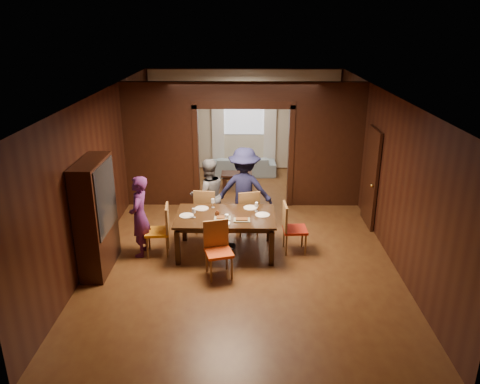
{
  "coord_description": "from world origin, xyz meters",
  "views": [
    {
      "loc": [
        0.05,
        -8.88,
        4.21
      ],
      "look_at": [
        -0.05,
        -0.4,
        1.05
      ],
      "focal_mm": 35.0,
      "sensor_mm": 36.0,
      "label": 1
    }
  ],
  "objects_px": {
    "chair_near": "(219,251)",
    "person_navy": "(244,190)",
    "sofa": "(242,165)",
    "chair_right": "(295,228)",
    "person_grey": "(208,195)",
    "dining_table": "(226,234)",
    "chair_far_r": "(247,211)",
    "chair_far_l": "(207,210)",
    "coffee_table": "(237,180)",
    "hutch": "(96,216)",
    "person_purple": "(140,216)",
    "chair_left": "(157,230)"
  },
  "relations": [
    {
      "from": "person_navy",
      "to": "coffee_table",
      "type": "bearing_deg",
      "value": -77.47
    },
    {
      "from": "sofa",
      "to": "chair_far_r",
      "type": "height_order",
      "value": "chair_far_r"
    },
    {
      "from": "dining_table",
      "to": "chair_left",
      "type": "bearing_deg",
      "value": -176.58
    },
    {
      "from": "person_purple",
      "to": "person_navy",
      "type": "bearing_deg",
      "value": 123.42
    },
    {
      "from": "chair_left",
      "to": "chair_far_l",
      "type": "xyz_separation_m",
      "value": [
        0.85,
        1.01,
        0.0
      ]
    },
    {
      "from": "dining_table",
      "to": "coffee_table",
      "type": "relative_size",
      "value": 2.31
    },
    {
      "from": "chair_left",
      "to": "chair_far_l",
      "type": "height_order",
      "value": "same"
    },
    {
      "from": "person_navy",
      "to": "hutch",
      "type": "bearing_deg",
      "value": 40.97
    },
    {
      "from": "chair_right",
      "to": "chair_near",
      "type": "relative_size",
      "value": 1.0
    },
    {
      "from": "coffee_table",
      "to": "chair_near",
      "type": "bearing_deg",
      "value": -92.78
    },
    {
      "from": "chair_right",
      "to": "person_purple",
      "type": "bearing_deg",
      "value": 89.92
    },
    {
      "from": "chair_near",
      "to": "person_navy",
      "type": "bearing_deg",
      "value": 61.07
    },
    {
      "from": "person_navy",
      "to": "dining_table",
      "type": "height_order",
      "value": "person_navy"
    },
    {
      "from": "person_grey",
      "to": "chair_right",
      "type": "relative_size",
      "value": 1.6
    },
    {
      "from": "person_grey",
      "to": "person_navy",
      "type": "xyz_separation_m",
      "value": [
        0.75,
        0.04,
        0.11
      ]
    },
    {
      "from": "person_grey",
      "to": "chair_left",
      "type": "height_order",
      "value": "person_grey"
    },
    {
      "from": "person_grey",
      "to": "hutch",
      "type": "bearing_deg",
      "value": 19.56
    },
    {
      "from": "coffee_table",
      "to": "chair_far_r",
      "type": "xyz_separation_m",
      "value": [
        0.26,
        -2.76,
        0.28
      ]
    },
    {
      "from": "person_purple",
      "to": "person_grey",
      "type": "height_order",
      "value": "person_grey"
    },
    {
      "from": "sofa",
      "to": "chair_near",
      "type": "height_order",
      "value": "chair_near"
    },
    {
      "from": "sofa",
      "to": "chair_far_r",
      "type": "bearing_deg",
      "value": 89.13
    },
    {
      "from": "chair_right",
      "to": "chair_far_l",
      "type": "relative_size",
      "value": 1.0
    },
    {
      "from": "chair_right",
      "to": "chair_far_r",
      "type": "bearing_deg",
      "value": 45.27
    },
    {
      "from": "person_grey",
      "to": "chair_near",
      "type": "relative_size",
      "value": 1.6
    },
    {
      "from": "person_purple",
      "to": "coffee_table",
      "type": "xyz_separation_m",
      "value": [
        1.72,
        3.73,
        -0.57
      ]
    },
    {
      "from": "chair_near",
      "to": "chair_left",
      "type": "bearing_deg",
      "value": 129.45
    },
    {
      "from": "sofa",
      "to": "chair_right",
      "type": "distance_m",
      "value": 4.79
    },
    {
      "from": "chair_left",
      "to": "chair_right",
      "type": "relative_size",
      "value": 1.0
    },
    {
      "from": "chair_far_l",
      "to": "hutch",
      "type": "height_order",
      "value": "hutch"
    },
    {
      "from": "sofa",
      "to": "chair_right",
      "type": "bearing_deg",
      "value": 99.82
    },
    {
      "from": "dining_table",
      "to": "chair_near",
      "type": "bearing_deg",
      "value": -95.01
    },
    {
      "from": "dining_table",
      "to": "chair_far_l",
      "type": "relative_size",
      "value": 1.91
    },
    {
      "from": "person_grey",
      "to": "chair_left",
      "type": "bearing_deg",
      "value": 28.29
    },
    {
      "from": "chair_left",
      "to": "chair_near",
      "type": "xyz_separation_m",
      "value": [
        1.2,
        -0.82,
        0.0
      ]
    },
    {
      "from": "coffee_table",
      "to": "chair_near",
      "type": "distance_m",
      "value": 4.53
    },
    {
      "from": "person_navy",
      "to": "chair_left",
      "type": "height_order",
      "value": "person_navy"
    },
    {
      "from": "person_grey",
      "to": "hutch",
      "type": "height_order",
      "value": "hutch"
    },
    {
      "from": "hutch",
      "to": "sofa",
      "type": "bearing_deg",
      "value": 65.09
    },
    {
      "from": "sofa",
      "to": "chair_far_r",
      "type": "relative_size",
      "value": 1.94
    },
    {
      "from": "coffee_table",
      "to": "chair_far_r",
      "type": "relative_size",
      "value": 0.82
    },
    {
      "from": "chair_far_r",
      "to": "sofa",
      "type": "bearing_deg",
      "value": -102.2
    },
    {
      "from": "chair_far_r",
      "to": "chair_near",
      "type": "height_order",
      "value": "same"
    },
    {
      "from": "person_navy",
      "to": "sofa",
      "type": "distance_m",
      "value": 3.74
    },
    {
      "from": "coffee_table",
      "to": "chair_far_l",
      "type": "height_order",
      "value": "chair_far_l"
    },
    {
      "from": "dining_table",
      "to": "chair_far_l",
      "type": "bearing_deg",
      "value": 114.92
    },
    {
      "from": "person_navy",
      "to": "chair_far_r",
      "type": "distance_m",
      "value": 0.44
    },
    {
      "from": "coffee_table",
      "to": "hutch",
      "type": "height_order",
      "value": "hutch"
    },
    {
      "from": "chair_far_l",
      "to": "hutch",
      "type": "xyz_separation_m",
      "value": [
        -1.78,
        -1.56,
        0.52
      ]
    },
    {
      "from": "chair_far_r",
      "to": "chair_near",
      "type": "bearing_deg",
      "value": 60.74
    },
    {
      "from": "person_navy",
      "to": "chair_far_l",
      "type": "xyz_separation_m",
      "value": [
        -0.78,
        -0.11,
        -0.41
      ]
    }
  ]
}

